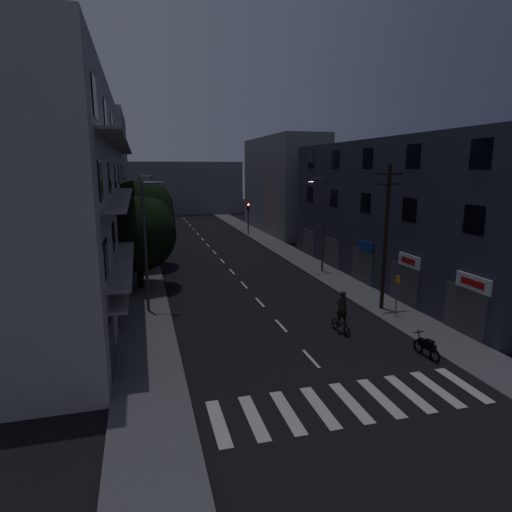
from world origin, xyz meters
TOP-DOWN VIEW (x-y plane):
  - ground at (0.00, 25.00)m, footprint 160.00×160.00m
  - sidewalk_left at (-7.50, 25.00)m, footprint 3.00×90.00m
  - sidewalk_right at (7.50, 25.00)m, footprint 3.00×90.00m
  - crosswalk at (-0.00, -2.00)m, footprint 10.90×3.00m
  - lane_markings at (0.00, 31.25)m, footprint 0.15×60.50m
  - building_left at (-11.98, 18.00)m, footprint 7.00×36.00m
  - building_right at (11.99, 14.00)m, footprint 6.19×28.00m
  - building_far_left at (-12.00, 48.00)m, footprint 6.00×20.00m
  - building_far_right at (12.00, 42.00)m, footprint 6.00×20.00m
  - building_far_end at (0.00, 70.00)m, footprint 24.00×8.00m
  - tree_near at (-7.65, 16.42)m, footprint 5.49×5.49m
  - tree_mid at (-7.59, 23.57)m, footprint 6.26×6.26m
  - tree_far at (-7.40, 36.79)m, footprint 4.99×4.99m
  - traffic_signal_far_right at (6.43, 39.58)m, footprint 0.28×0.37m
  - traffic_signal_far_left at (-6.75, 40.53)m, footprint 0.28×0.37m
  - street_lamp_left_near at (-7.18, 10.77)m, footprint 1.51×0.25m
  - street_lamp_right at (7.34, 17.62)m, footprint 1.51×0.25m
  - street_lamp_left_far at (-7.24, 30.14)m, footprint 1.51×0.25m
  - utility_pole at (7.04, 7.42)m, footprint 1.80×0.24m
  - bus_stop_sign at (7.00, 5.78)m, footprint 0.06×0.35m
  - motorcycle at (5.43, 0.77)m, footprint 0.53×1.84m
  - cyclist at (2.84, 4.63)m, footprint 0.83×1.93m

SIDE VIEW (x-z plane):
  - ground at x=0.00m, z-range 0.00..0.00m
  - crosswalk at x=0.00m, z-range 0.00..0.01m
  - lane_markings at x=0.00m, z-range 0.00..0.01m
  - sidewalk_left at x=-7.50m, z-range 0.00..0.15m
  - sidewalk_right at x=7.50m, z-range 0.00..0.15m
  - motorcycle at x=5.43m, z-range -0.12..1.05m
  - cyclist at x=2.84m, z-range -0.39..1.99m
  - bus_stop_sign at x=7.00m, z-range 0.63..3.15m
  - traffic_signal_far_right at x=6.43m, z-range 1.05..5.15m
  - traffic_signal_far_left at x=-6.75m, z-range 1.05..5.15m
  - tree_far at x=-7.40m, z-range 0.93..7.10m
  - tree_near at x=-7.65m, z-range 1.00..7.77m
  - street_lamp_left_near at x=-7.18m, z-range 0.60..8.60m
  - street_lamp_right at x=7.34m, z-range 0.60..8.60m
  - street_lamp_left_far at x=-7.24m, z-range 0.60..8.60m
  - utility_pole at x=7.04m, z-range 0.37..9.37m
  - tree_mid at x=-7.59m, z-range 1.11..8.81m
  - building_far_end at x=0.00m, z-range 0.00..10.00m
  - building_right at x=11.99m, z-range 0.00..11.00m
  - building_far_right at x=12.00m, z-range 0.00..13.00m
  - building_left at x=-11.98m, z-range -0.01..13.99m
  - building_far_left at x=-12.00m, z-range 0.00..16.00m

